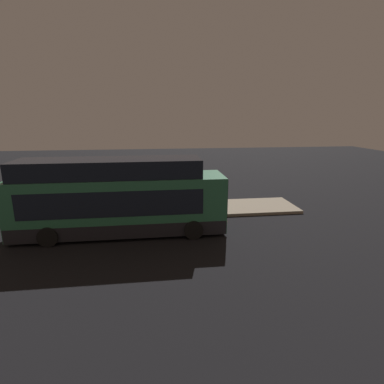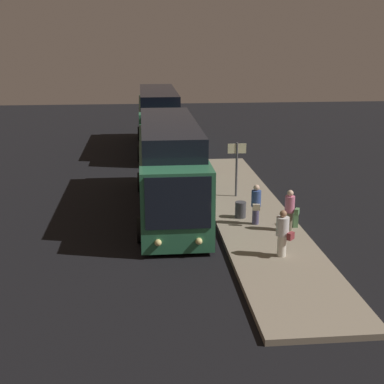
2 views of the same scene
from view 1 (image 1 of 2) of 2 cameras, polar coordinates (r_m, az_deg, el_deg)
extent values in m
plane|color=black|center=(16.07, -10.26, -7.35)|extent=(80.00, 80.00, 0.00)
cube|color=gray|center=(19.05, -9.84, -3.55)|extent=(20.00, 3.20, 0.18)
cube|color=#2D704C|center=(15.53, -13.41, -2.19)|extent=(10.42, 2.50, 2.80)
cube|color=black|center=(15.85, -13.19, -5.83)|extent=(10.36, 2.52, 0.70)
cube|color=black|center=(15.47, -14.44, -1.03)|extent=(8.54, 2.53, 1.23)
cube|color=black|center=(15.73, 5.78, -0.13)|extent=(0.06, 2.20, 1.79)
sphere|color=#F9E58C|center=(16.75, 5.20, -4.03)|extent=(0.24, 0.24, 0.24)
sphere|color=#F9E58C|center=(15.49, 6.30, -5.61)|extent=(0.24, 0.24, 0.24)
cylinder|color=black|center=(17.06, -0.84, -4.16)|extent=(0.93, 0.30, 0.93)
cylinder|color=black|center=(14.73, 0.28, -7.22)|extent=(0.93, 0.30, 0.93)
cylinder|color=black|center=(17.66, -23.30, -4.72)|extent=(0.93, 0.30, 0.93)
cylinder|color=black|center=(15.43, -25.76, -7.70)|extent=(0.93, 0.30, 0.93)
cube|color=black|center=(15.18, -15.38, 4.44)|extent=(8.85, 2.30, 0.88)
cylinder|color=#4C476B|center=(18.82, -4.66, -2.16)|extent=(0.30, 0.30, 0.73)
cylinder|color=#334C8C|center=(18.64, -4.70, -0.16)|extent=(0.43, 0.43, 0.63)
sphere|color=beige|center=(18.53, -4.73, 1.14)|extent=(0.24, 0.24, 0.24)
cube|color=beige|center=(18.68, -3.81, -0.95)|extent=(0.18, 0.30, 0.24)
cylinder|color=silver|center=(19.41, 4.87, -1.64)|extent=(0.42, 0.42, 0.73)
cylinder|color=silver|center=(19.24, 4.92, 0.31)|extent=(0.60, 0.60, 0.63)
sphere|color=#9E7051|center=(19.13, 4.94, 1.58)|extent=(0.24, 0.24, 0.24)
cube|color=maroon|center=(19.56, 5.39, -0.27)|extent=(0.30, 0.30, 0.24)
cylinder|color=#6B604C|center=(19.93, -2.46, -1.19)|extent=(0.34, 0.34, 0.72)
cylinder|color=#CC6B8C|center=(19.76, -2.48, 0.69)|extent=(0.49, 0.49, 0.63)
sphere|color=beige|center=(19.66, -2.50, 1.90)|extent=(0.23, 0.23, 0.23)
cube|color=#598C59|center=(20.08, -2.17, 0.14)|extent=(0.31, 0.25, 0.24)
cube|color=#598C59|center=(20.24, -3.74, -1.14)|extent=(0.42, 0.19, 0.60)
cylinder|color=black|center=(20.13, -3.76, 0.01)|extent=(0.02, 0.02, 0.24)
cylinder|color=#4C4C51|center=(18.73, -16.56, 0.02)|extent=(0.10, 0.10, 2.50)
cube|color=beige|center=(18.52, -16.78, 2.95)|extent=(0.04, 0.84, 0.44)
cylinder|color=#3F3F44|center=(18.39, -7.21, -2.74)|extent=(0.44, 0.44, 0.65)
camera|label=2|loc=(24.46, 50.05, 12.48)|focal=50.00mm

